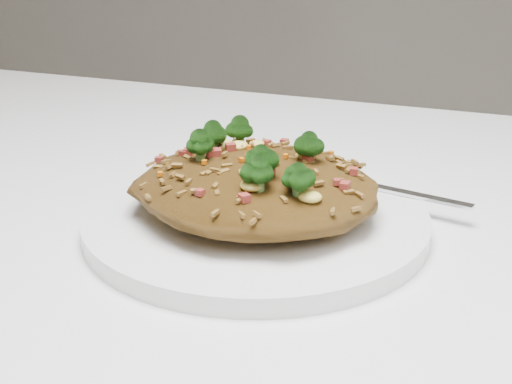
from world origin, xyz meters
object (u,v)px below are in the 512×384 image
(dining_table, at_px, (216,336))
(fried_rice, at_px, (256,177))
(plate, at_px, (256,220))
(fork, at_px, (380,188))

(dining_table, relative_size, fried_rice, 6.73)
(plate, bearing_deg, fork, 43.61)
(fork, bearing_deg, dining_table, -128.08)
(fried_rice, height_order, fork, fried_rice)
(plate, relative_size, fork, 1.55)
(dining_table, relative_size, fork, 7.42)
(dining_table, xyz_separation_m, fried_rice, (0.03, 0.01, 0.13))
(plate, bearing_deg, dining_table, -152.05)
(plate, xyz_separation_m, fork, (0.08, 0.07, 0.01))
(dining_table, height_order, fork, fork)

